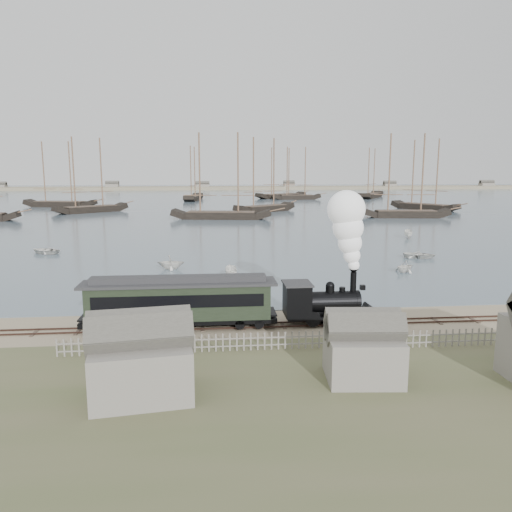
{
  "coord_description": "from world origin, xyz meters",
  "views": [
    {
      "loc": [
        -6.41,
        -37.64,
        11.61
      ],
      "look_at": [
        -2.04,
        8.51,
        3.5
      ],
      "focal_mm": 35.0,
      "sensor_mm": 36.0,
      "label": 1
    }
  ],
  "objects": [
    {
      "name": "schooner_2",
      "position": [
        -3.55,
        79.21,
        10.06
      ],
      "size": [
        23.78,
        8.74,
        20.0
      ],
      "primitive_type": null,
      "rotation": [
        0.0,
        0.0,
        -0.15
      ],
      "color": "black",
      "rests_on": "harbor_water"
    },
    {
      "name": "rail_track",
      "position": [
        0.0,
        -2.0,
        0.04
      ],
      "size": [
        120.0,
        1.8,
        0.16
      ],
      "color": "#3B2620",
      "rests_on": "ground"
    },
    {
      "name": "schooner_3",
      "position": [
        8.85,
        98.12,
        10.06
      ],
      "size": [
        18.58,
        15.99,
        20.0
      ],
      "primitive_type": null,
      "rotation": [
        0.0,
        0.0,
        0.67
      ],
      "color": "black",
      "rests_on": "harbor_water"
    },
    {
      "name": "rowboat_6",
      "position": [
        -29.11,
        32.92,
        0.5
      ],
      "size": [
        4.57,
        5.13,
        0.88
      ],
      "primitive_type": "imported",
      "rotation": [
        0.0,
        0.0,
        4.26
      ],
      "color": "white",
      "rests_on": "harbor_water"
    },
    {
      "name": "rowboat_0",
      "position": [
        -15.09,
        13.03,
        0.46
      ],
      "size": [
        4.61,
        4.72,
        0.8
      ],
      "primitive_type": "imported",
      "rotation": [
        0.0,
        0.0,
        0.86
      ],
      "color": "white",
      "rests_on": "harbor_water"
    },
    {
      "name": "locomotive",
      "position": [
        3.53,
        -2.0,
        4.48
      ],
      "size": [
        7.79,
        2.91,
        9.71
      ],
      "color": "black",
      "rests_on": "ground"
    },
    {
      "name": "rowboat_2",
      "position": [
        -4.19,
        14.2,
        0.7
      ],
      "size": [
        3.31,
        1.28,
        1.27
      ],
      "primitive_type": "imported",
      "rotation": [
        0.0,
        0.0,
        3.13
      ],
      "color": "white",
      "rests_on": "harbor_water"
    },
    {
      "name": "rowboat_5",
      "position": [
        27.12,
        43.27,
        0.74
      ],
      "size": [
        3.74,
        2.47,
        1.35
      ],
      "primitive_type": "imported",
      "rotation": [
        0.0,
        0.0,
        2.78
      ],
      "color": "white",
      "rests_on": "harbor_water"
    },
    {
      "name": "rowboat_7",
      "position": [
        17.26,
        45.42,
        0.91
      ],
      "size": [
        3.94,
        3.66,
        1.7
      ],
      "primitive_type": "imported",
      "rotation": [
        0.0,
        0.0,
        0.31
      ],
      "color": "white",
      "rests_on": "harbor_water"
    },
    {
      "name": "schooner_10",
      "position": [
        22.54,
        161.57,
        10.06
      ],
      "size": [
        22.51,
        16.59,
        20.0
      ],
      "primitive_type": null,
      "rotation": [
        0.0,
        0.0,
        0.55
      ],
      "color": "black",
      "rests_on": "harbor_water"
    },
    {
      "name": "schooner_4",
      "position": [
        40.82,
        78.39,
        10.06
      ],
      "size": [
        20.92,
        7.07,
        20.0
      ],
      "primitive_type": null,
      "rotation": [
        0.0,
        0.0,
        -0.12
      ],
      "color": "black",
      "rests_on": "harbor_water"
    },
    {
      "name": "ground",
      "position": [
        0.0,
        0.0,
        0.0
      ],
      "size": [
        600.0,
        600.0,
        0.0
      ],
      "primitive_type": "plane",
      "color": "tan",
      "rests_on": "ground"
    },
    {
      "name": "far_spit",
      "position": [
        0.0,
        250.0,
        0.0
      ],
      "size": [
        500.0,
        20.0,
        1.8
      ],
      "primitive_type": "cube",
      "color": "gray",
      "rests_on": "ground"
    },
    {
      "name": "passenger_coach",
      "position": [
        -8.66,
        -2.0,
        2.17
      ],
      "size": [
        14.13,
        2.72,
        3.43
      ],
      "color": "black",
      "rests_on": "ground"
    },
    {
      "name": "picket_fence_west",
      "position": [
        -6.5,
        -7.0,
        0.0
      ],
      "size": [
        19.0,
        0.1,
        1.2
      ],
      "primitive_type": null,
      "color": "gray",
      "rests_on": "ground"
    },
    {
      "name": "rowboat_3",
      "position": [
        21.04,
        24.52,
        0.49
      ],
      "size": [
        4.19,
        4.9,
        0.86
      ],
      "primitive_type": "imported",
      "rotation": [
        0.0,
        0.0,
        1.22
      ],
      "color": "white",
      "rests_on": "harbor_water"
    },
    {
      "name": "shed_mid",
      "position": [
        2.0,
        -12.0,
        0.0
      ],
      "size": [
        4.0,
        3.5,
        3.6
      ],
      "primitive_type": null,
      "color": "gray",
      "rests_on": "ground"
    },
    {
      "name": "schooner_9",
      "position": [
        59.43,
        161.23,
        10.06
      ],
      "size": [
        17.92,
        24.29,
        20.0
      ],
      "primitive_type": null,
      "rotation": [
        0.0,
        0.0,
        1.02
      ],
      "color": "black",
      "rests_on": "harbor_water"
    },
    {
      "name": "beached_dinghy",
      "position": [
        -5.74,
        0.11,
        0.45
      ],
      "size": [
        3.11,
        4.34,
        0.9
      ],
      "primitive_type": "imported",
      "rotation": [
        0.0,
        0.0,
        1.57
      ],
      "color": "white",
      "rests_on": "ground"
    },
    {
      "name": "picket_fence_east",
      "position": [
        12.5,
        -7.5,
        0.0
      ],
      "size": [
        15.0,
        0.1,
        1.2
      ],
      "primitive_type": null,
      "color": "gray",
      "rests_on": "ground"
    },
    {
      "name": "schooner_1",
      "position": [
        -38.01,
        100.41,
        10.06
      ],
      "size": [
        18.61,
        16.24,
        20.0
      ],
      "primitive_type": null,
      "rotation": [
        0.0,
        0.0,
        0.68
      ],
      "color": "black",
      "rests_on": "harbor_water"
    },
    {
      "name": "harbor_water",
      "position": [
        0.0,
        170.0,
        0.03
      ],
      "size": [
        600.0,
        336.0,
        0.06
      ],
      "primitive_type": "cube",
      "color": "#485A67",
      "rests_on": "ground"
    },
    {
      "name": "schooner_8",
      "position": [
        27.29,
        152.26,
        10.06
      ],
      "size": [
        18.47,
        5.1,
        20.0
      ],
      "primitive_type": null,
      "rotation": [
        0.0,
        0.0,
        0.05
      ],
      "color": "black",
      "rests_on": "harbor_water"
    },
    {
      "name": "rowboat_4",
      "position": [
        15.61,
        15.91,
        0.75
      ],
      "size": [
        3.23,
        3.37,
        1.38
      ],
      "primitive_type": "imported",
      "rotation": [
        0.0,
        0.0,
        5.21
      ],
      "color": "white",
      "rests_on": "harbor_water"
    },
    {
      "name": "schooner_7",
      "position": [
        -12.04,
        151.06,
        10.06
      ],
      "size": [
        7.77,
        20.94,
        20.0
      ],
      "primitive_type": null,
      "rotation": [
        0.0,
        0.0,
        1.42
      ],
      "color": "black",
      "rests_on": "harbor_water"
    },
    {
      "name": "shed_left",
      "position": [
        -10.0,
        -13.0,
        0.0
      ],
      "size": [
        5.0,
        4.0,
        4.1
      ],
      "primitive_type": null,
      "color": "gray",
      "rests_on": "ground"
    },
    {
      "name": "schooner_5",
      "position": [
        55.13,
        100.29,
        10.06
      ],
      "size": [
        14.77,
        20.19,
        20.0
      ],
      "primitive_type": null,
      "rotation": [
        0.0,
        0.0,
        -1.03
      ],
      "color": "black",
      "rests_on": "harbor_water"
    },
    {
      "name": "rowboat_1",
      "position": [
        -10.93,
        20.21,
        0.88
      ],
      "size": [
        2.84,
        3.24,
        1.64
      ],
      "primitive_type": "imported",
      "rotation": [
        0.0,
        0.0,
        1.52
      ],
      "color": "white",
      "rests_on": "harbor_water"
    },
    {
      "name": "schooner_6",
      "position": [
        -52.05,
        121.56,
        10.06
      ],
      "size": [
        22.96,
        10.03,
        20.0
      ],
      "primitive_type": null,
      "rotation": [
        0.0,
        0.0,
        -0.23
      ],
      "color": "black",
      "rests_on": "harbor_water"
    }
  ]
}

